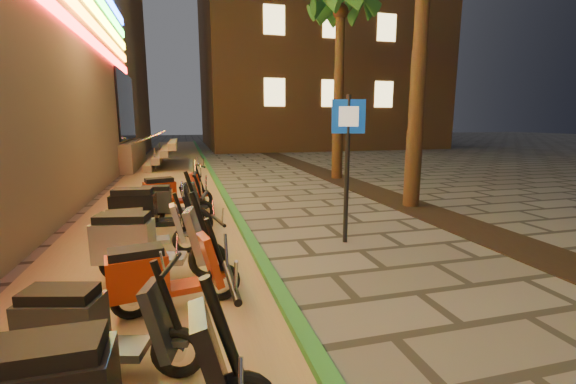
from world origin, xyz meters
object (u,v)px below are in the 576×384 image
object	(u,v)px
pedestrian_sign	(348,149)
scooter_7	(145,244)
scooter_9	(150,211)
scooter_6	(159,275)
scooter_11	(171,193)
scooter_10	(168,202)
scooter_5	(91,328)
scooter_8	(141,231)

from	to	relation	value
pedestrian_sign	scooter_7	bearing A→B (deg)	-148.82
pedestrian_sign	scooter_9	xyz separation A→B (m)	(-3.39, 1.06, -1.13)
pedestrian_sign	scooter_6	bearing A→B (deg)	-132.61
scooter_7	scooter_11	world-z (taller)	scooter_7
scooter_6	scooter_9	world-z (taller)	scooter_9
scooter_9	scooter_10	world-z (taller)	scooter_9
scooter_5	scooter_8	xyz separation A→B (m)	(0.10, 3.02, -0.01)
scooter_5	scooter_11	world-z (taller)	scooter_11
scooter_5	scooter_6	distance (m)	1.15
scooter_8	scooter_10	distance (m)	2.08
scooter_11	scooter_10	bearing A→B (deg)	-108.61
pedestrian_sign	scooter_5	bearing A→B (deg)	-124.73
scooter_8	scooter_11	size ratio (longest dim) A/B	0.91
pedestrian_sign	scooter_5	size ratio (longest dim) A/B	1.73
pedestrian_sign	scooter_8	size ratio (longest dim) A/B	1.77
scooter_9	scooter_11	bearing A→B (deg)	86.03
pedestrian_sign	scooter_10	distance (m)	3.99
scooter_5	scooter_7	world-z (taller)	scooter_7
scooter_6	scooter_11	distance (m)	4.92
scooter_5	scooter_10	distance (m)	5.09
scooter_6	scooter_8	size ratio (longest dim) A/B	1.03
scooter_6	scooter_9	size ratio (longest dim) A/B	0.84
scooter_6	scooter_11	world-z (taller)	scooter_11
pedestrian_sign	scooter_6	size ratio (longest dim) A/B	1.73
scooter_5	scooter_8	size ratio (longest dim) A/B	1.03
scooter_5	scooter_10	size ratio (longest dim) A/B	0.99
scooter_7	scooter_8	world-z (taller)	scooter_7
pedestrian_sign	scooter_9	distance (m)	3.73
pedestrian_sign	scooter_7	xyz separation A→B (m)	(-3.31, -0.90, -1.14)
scooter_9	scooter_11	xyz separation A→B (m)	(0.31, 1.98, -0.05)
scooter_6	scooter_10	distance (m)	4.04
scooter_8	scooter_9	size ratio (longest dim) A/B	0.81
scooter_8	scooter_9	distance (m)	0.96
scooter_11	pedestrian_sign	bearing A→B (deg)	-60.74
pedestrian_sign	scooter_6	distance (m)	3.80
scooter_10	scooter_11	world-z (taller)	scooter_11
scooter_6	scooter_10	xyz separation A→B (m)	(-0.05, 4.04, 0.01)
scooter_8	scooter_11	distance (m)	2.96
scooter_7	scooter_9	xyz separation A→B (m)	(-0.09, 1.96, 0.01)
scooter_6	pedestrian_sign	bearing A→B (deg)	20.41
scooter_5	scooter_10	xyz separation A→B (m)	(0.44, 5.07, 0.01)
scooter_7	scooter_5	bearing A→B (deg)	-86.50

